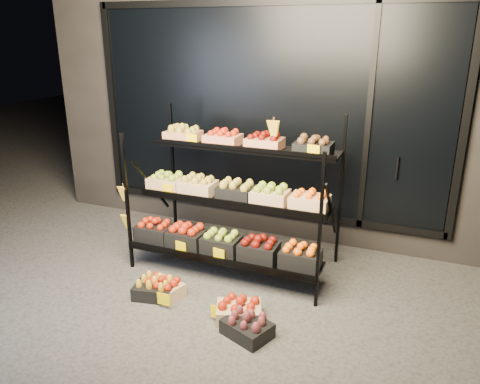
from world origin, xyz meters
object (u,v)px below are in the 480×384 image
at_px(floor_crate_midleft, 155,288).
at_px(display_rack, 231,199).
at_px(floor_crate_left, 163,287).
at_px(floor_crate_midright, 239,310).

bearing_deg(floor_crate_midleft, display_rack, 51.27).
height_order(display_rack, floor_crate_midleft, display_rack).
xyz_separation_m(floor_crate_left, floor_crate_midleft, (-0.06, -0.05, 0.00)).
xyz_separation_m(display_rack, floor_crate_left, (-0.39, -0.80, -0.70)).
bearing_deg(floor_crate_midleft, floor_crate_midright, -13.45).
relative_size(display_rack, floor_crate_left, 5.09).
bearing_deg(display_rack, floor_crate_midright, -63.01).
distance_m(display_rack, floor_crate_left, 1.13).
xyz_separation_m(floor_crate_left, floor_crate_midright, (0.84, -0.09, 0.00)).
bearing_deg(floor_crate_left, display_rack, 80.04).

